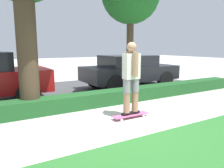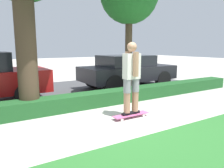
# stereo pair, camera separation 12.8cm
# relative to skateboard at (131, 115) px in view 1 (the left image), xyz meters

# --- Properties ---
(ground_plane) EXTENTS (60.00, 60.00, 0.00)m
(ground_plane) POSITION_rel_skateboard_xyz_m (-0.43, -0.09, -0.08)
(ground_plane) COLOR #BCB7AD
(street_asphalt) EXTENTS (12.85, 5.00, 0.01)m
(street_asphalt) POSITION_rel_skateboard_xyz_m (-0.43, 4.11, -0.07)
(street_asphalt) COLOR #474749
(street_asphalt) RESTS_ON ground_plane
(hedge_row) EXTENTS (12.85, 0.60, 0.42)m
(hedge_row) POSITION_rel_skateboard_xyz_m (-0.43, 1.51, 0.13)
(hedge_row) COLOR #1E5123
(hedge_row) RESTS_ON ground_plane
(skateboard) EXTENTS (1.00, 0.24, 0.09)m
(skateboard) POSITION_rel_skateboard_xyz_m (0.00, 0.00, 0.00)
(skateboard) COLOR #DB5B93
(skateboard) RESTS_ON ground_plane
(skater_person) EXTENTS (0.52, 0.47, 1.82)m
(skater_person) POSITION_rel_skateboard_xyz_m (0.00, 0.00, 0.99)
(skater_person) COLOR black
(skater_person) RESTS_ON skateboard
(parked_car_middle) EXTENTS (4.13, 1.94, 1.44)m
(parked_car_middle) POSITION_rel_skateboard_xyz_m (2.33, 3.41, 0.70)
(parked_car_middle) COLOR black
(parked_car_middle) RESTS_ON ground_plane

